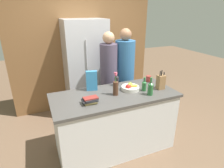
{
  "coord_description": "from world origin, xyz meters",
  "views": [
    {
      "loc": [
        -1.01,
        -2.27,
        2.08
      ],
      "look_at": [
        0.0,
        0.1,
        1.06
      ],
      "focal_mm": 30.0,
      "sensor_mm": 36.0,
      "label": 1
    }
  ],
  "objects": [
    {
      "name": "bottle_oil",
      "position": [
        0.16,
        0.29,
        1.03
      ],
      "size": [
        0.07,
        0.07,
        0.24
      ],
      "color": "black",
      "rests_on": "kitchen_island"
    },
    {
      "name": "flower_vase",
      "position": [
        -0.0,
        -0.03,
        1.06
      ],
      "size": [
        0.08,
        0.08,
        0.35
      ],
      "color": "#4C2D1E",
      "rests_on": "kitchen_island"
    },
    {
      "name": "cereal_box",
      "position": [
        -0.26,
        0.27,
        1.09
      ],
      "size": [
        0.17,
        0.1,
        0.31
      ],
      "color": "teal",
      "rests_on": "kitchen_island"
    },
    {
      "name": "back_wall_wood",
      "position": [
        0.0,
        1.68,
        1.3
      ],
      "size": [
        3.03,
        0.12,
        2.6
      ],
      "color": "brown",
      "rests_on": "ground_plane"
    },
    {
      "name": "book_stack",
      "position": [
        -0.41,
        -0.14,
        0.98
      ],
      "size": [
        0.21,
        0.15,
        0.08
      ],
      "color": "#99844C",
      "rests_on": "kitchen_island"
    },
    {
      "name": "ground_plane",
      "position": [
        0.0,
        0.0,
        0.0
      ],
      "size": [
        14.0,
        14.0,
        0.0
      ],
      "primitive_type": "plane",
      "color": "brown"
    },
    {
      "name": "fruit_bowl",
      "position": [
        0.28,
        0.05,
        0.98
      ],
      "size": [
        0.28,
        0.28,
        0.1
      ],
      "color": "silver",
      "rests_on": "kitchen_island"
    },
    {
      "name": "person_in_blue",
      "position": [
        0.51,
        0.71,
        1.01
      ],
      "size": [
        0.36,
        0.36,
        1.79
      ],
      "rotation": [
        0.0,
        0.0,
        -0.2
      ],
      "color": "#383842",
      "rests_on": "ground_plane"
    },
    {
      "name": "knife_block",
      "position": [
        0.73,
        -0.1,
        1.05
      ],
      "size": [
        0.11,
        0.1,
        0.3
      ],
      "color": "olive",
      "rests_on": "kitchen_island"
    },
    {
      "name": "person_at_sink",
      "position": [
        0.19,
        0.69,
        1.0
      ],
      "size": [
        0.31,
        0.31,
        1.75
      ],
      "rotation": [
        0.0,
        0.0,
        0.12
      ],
      "color": "#383842",
      "rests_on": "ground_plane"
    },
    {
      "name": "bottle_wine",
      "position": [
        0.46,
        -0.06,
        1.02
      ],
      "size": [
        0.07,
        0.07,
        0.21
      ],
      "color": "#286633",
      "rests_on": "kitchen_island"
    },
    {
      "name": "bottle_vinegar",
      "position": [
        0.46,
        -0.22,
        1.04
      ],
      "size": [
        0.08,
        0.08,
        0.26
      ],
      "color": "#286633",
      "rests_on": "kitchen_island"
    },
    {
      "name": "coffee_mug",
      "position": [
        0.74,
        0.24,
        0.99
      ],
      "size": [
        0.08,
        0.12,
        0.1
      ],
      "color": "#99332D",
      "rests_on": "kitchen_island"
    },
    {
      "name": "refrigerator",
      "position": [
        -0.06,
        1.32,
        0.96
      ],
      "size": [
        0.82,
        0.62,
        1.93
      ],
      "color": "#B7B7BC",
      "rests_on": "ground_plane"
    },
    {
      "name": "kitchen_island",
      "position": [
        0.0,
        0.0,
        0.47
      ],
      "size": [
        1.83,
        0.81,
        0.94
      ],
      "color": "silver",
      "rests_on": "ground_plane"
    }
  ]
}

